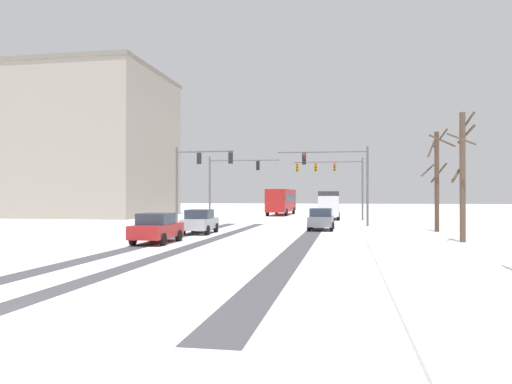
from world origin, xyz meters
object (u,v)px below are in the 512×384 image
(traffic_signal_far_right, at_px, (334,174))
(bare_tree_sidewalk_far, at_px, (437,177))
(traffic_signal_near_right, at_px, (341,171))
(traffic_signal_far_left, at_px, (229,176))
(car_grey_lead, at_px, (321,219))
(bus_oncoming, at_px, (281,200))
(car_silver_second, at_px, (200,221))
(office_building_far_left_block, at_px, (64,145))
(traffic_signal_near_left, at_px, (196,170))
(box_truck_delivery, at_px, (329,204))
(car_red_third, at_px, (157,228))
(bare_tree_sidewalk_mid, at_px, (463,173))

(traffic_signal_far_right, distance_m, bare_tree_sidewalk_far, 17.58)
(traffic_signal_near_right, bearing_deg, traffic_signal_far_left, 143.88)
(car_grey_lead, bearing_deg, bus_oncoming, 103.05)
(traffic_signal_far_left, xyz_separation_m, bus_oncoming, (3.14, 16.86, -2.50))
(car_silver_second, relative_size, office_building_far_left_block, 0.16)
(traffic_signal_near_left, height_order, office_building_far_left_block, office_building_far_left_block)
(car_silver_second, bearing_deg, box_truck_delivery, 70.60)
(traffic_signal_near_left, relative_size, car_silver_second, 1.56)
(car_silver_second, xyz_separation_m, car_red_third, (-0.34, -6.94, 0.00))
(bare_tree_sidewalk_far, relative_size, office_building_far_left_block, 0.29)
(box_truck_delivery, distance_m, office_building_far_left_block, 34.40)
(traffic_signal_far_left, bearing_deg, bus_oncoming, 79.45)
(traffic_signal_near_right, distance_m, box_truck_delivery, 14.18)
(traffic_signal_near_left, xyz_separation_m, bus_oncoming, (3.50, 27.02, -2.60))
(traffic_signal_near_right, bearing_deg, car_red_third, -122.10)
(traffic_signal_far_left, height_order, bus_oncoming, traffic_signal_far_left)
(traffic_signal_far_left, bearing_deg, traffic_signal_near_right, -36.12)
(bare_tree_sidewalk_far, bearing_deg, bus_oncoming, 117.20)
(traffic_signal_near_left, height_order, traffic_signal_far_left, same)
(car_red_third, height_order, bare_tree_sidewalk_far, bare_tree_sidewalk_far)
(traffic_signal_near_right, distance_m, bare_tree_sidewalk_far, 7.71)
(traffic_signal_far_left, height_order, office_building_far_left_block, office_building_far_left_block)
(car_grey_lead, bearing_deg, bare_tree_sidewalk_far, -1.71)
(traffic_signal_near_left, distance_m, box_truck_delivery, 18.98)
(car_red_third, relative_size, box_truck_delivery, 0.55)
(traffic_signal_near_left, bearing_deg, bare_tree_sidewalk_mid, -28.27)
(traffic_signal_near_left, height_order, car_red_third, traffic_signal_near_left)
(bare_tree_sidewalk_mid, relative_size, office_building_far_left_block, 0.28)
(car_silver_second, bearing_deg, traffic_signal_far_left, 96.50)
(traffic_signal_far_left, relative_size, bus_oncoming, 0.64)
(traffic_signal_far_left, distance_m, office_building_far_left_block, 25.77)
(traffic_signal_near_right, bearing_deg, box_truck_delivery, 96.07)
(box_truck_delivery, relative_size, office_building_far_left_block, 0.29)
(bare_tree_sidewalk_mid, xyz_separation_m, office_building_far_left_block, (-41.58, 29.03, 5.19))
(bare_tree_sidewalk_far, height_order, office_building_far_left_block, office_building_far_left_block)
(office_building_far_left_block, bearing_deg, box_truck_delivery, -5.83)
(bare_tree_sidewalk_mid, bearing_deg, office_building_far_left_block, 145.08)
(car_red_third, distance_m, bus_oncoming, 40.43)
(traffic_signal_far_right, bearing_deg, office_building_far_left_block, 171.49)
(car_red_third, height_order, office_building_far_left_block, office_building_far_left_block)
(traffic_signal_far_right, height_order, bus_oncoming, traffic_signal_far_right)
(car_grey_lead, relative_size, office_building_far_left_block, 0.16)
(box_truck_delivery, distance_m, bare_tree_sidewalk_mid, 26.97)
(traffic_signal_near_right, xyz_separation_m, bare_tree_sidewalk_mid, (6.68, -11.80, -0.71))
(car_grey_lead, xyz_separation_m, bare_tree_sidewalk_mid, (8.13, -8.32, 2.97))
(bare_tree_sidewalk_mid, height_order, office_building_far_left_block, office_building_far_left_block)
(car_silver_second, distance_m, bus_oncoming, 33.49)
(car_red_third, bearing_deg, bus_oncoming, 87.75)
(box_truck_delivery, bearing_deg, office_building_far_left_block, 174.17)
(car_red_third, bearing_deg, box_truck_delivery, 74.36)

